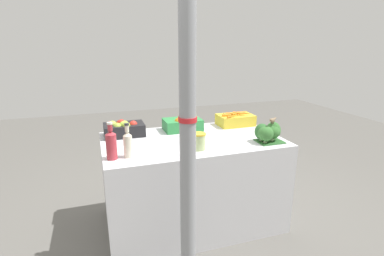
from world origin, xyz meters
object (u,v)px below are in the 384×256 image
(orange_crate, at_px, (184,123))
(pickle_jar, at_px, (199,141))
(support_pole, at_px, (188,136))
(juice_bottle_cloudy, at_px, (128,144))
(sparrow_bird, at_px, (272,120))
(broccoli_pile, at_px, (268,132))
(carrot_crate, at_px, (235,119))
(apple_crate, at_px, (123,128))
(juice_bottle_ruby, at_px, (111,144))

(orange_crate, relative_size, pickle_jar, 2.67)
(support_pole, height_order, pickle_jar, support_pole)
(juice_bottle_cloudy, height_order, sparrow_bird, juice_bottle_cloudy)
(support_pole, height_order, orange_crate, support_pole)
(broccoli_pile, xyz_separation_m, sparrow_bird, (0.02, -0.02, 0.11))
(sparrow_bird, bearing_deg, carrot_crate, -123.91)
(support_pole, bearing_deg, apple_crate, 105.95)
(carrot_crate, height_order, sparrow_bird, sparrow_bird)
(juice_bottle_ruby, distance_m, sparrow_bird, 1.32)
(orange_crate, xyz_separation_m, juice_bottle_cloudy, (-0.60, -0.56, 0.04))
(juice_bottle_cloudy, bearing_deg, support_pole, -55.97)
(orange_crate, distance_m, sparrow_bird, 0.86)
(juice_bottle_ruby, relative_size, sparrow_bird, 2.45)
(broccoli_pile, bearing_deg, apple_crate, 153.53)
(carrot_crate, distance_m, broccoli_pile, 0.58)
(carrot_crate, distance_m, juice_bottle_cloudy, 1.29)
(broccoli_pile, xyz_separation_m, juice_bottle_cloudy, (-1.18, 0.02, 0.02))
(juice_bottle_cloudy, relative_size, pickle_jar, 1.94)
(broccoli_pile, distance_m, sparrow_bird, 0.11)
(orange_crate, height_order, sparrow_bird, sparrow_bird)
(support_pole, distance_m, carrot_crate, 1.34)
(pickle_jar, bearing_deg, carrot_crate, 43.21)
(apple_crate, relative_size, carrot_crate, 1.00)
(support_pole, bearing_deg, juice_bottle_cloudy, 124.03)
(support_pole, distance_m, juice_bottle_ruby, 0.66)
(orange_crate, xyz_separation_m, broccoli_pile, (0.58, -0.58, 0.02))
(support_pole, height_order, carrot_crate, support_pole)
(juice_bottle_ruby, bearing_deg, support_pole, -47.16)
(support_pole, bearing_deg, sparrow_bird, 25.85)
(broccoli_pile, distance_m, juice_bottle_ruby, 1.30)
(apple_crate, height_order, sparrow_bird, sparrow_bird)
(broccoli_pile, xyz_separation_m, pickle_jar, (-0.63, 0.01, -0.02))
(apple_crate, relative_size, juice_bottle_cloudy, 1.38)
(apple_crate, distance_m, juice_bottle_ruby, 0.58)
(broccoli_pile, relative_size, juice_bottle_cloudy, 0.91)
(broccoli_pile, relative_size, pickle_jar, 1.77)
(juice_bottle_cloudy, bearing_deg, broccoli_pile, -0.98)
(apple_crate, distance_m, orange_crate, 0.58)
(carrot_crate, bearing_deg, support_pole, -129.38)
(apple_crate, xyz_separation_m, broccoli_pile, (1.16, -0.58, 0.02))
(broccoli_pile, height_order, juice_bottle_ruby, juice_bottle_ruby)
(juice_bottle_cloudy, bearing_deg, pickle_jar, -1.05)
(apple_crate, distance_m, juice_bottle_cloudy, 0.56)
(support_pole, height_order, broccoli_pile, support_pole)
(juice_bottle_cloudy, distance_m, pickle_jar, 0.56)
(carrot_crate, height_order, broccoli_pile, broccoli_pile)
(apple_crate, height_order, broccoli_pile, broccoli_pile)
(pickle_jar, relative_size, sparrow_bird, 1.18)
(apple_crate, bearing_deg, juice_bottle_ruby, -104.34)
(apple_crate, bearing_deg, support_pole, -74.05)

